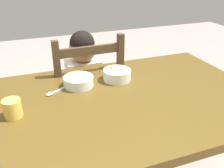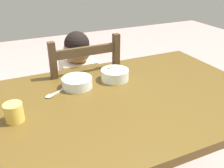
# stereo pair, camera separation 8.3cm
# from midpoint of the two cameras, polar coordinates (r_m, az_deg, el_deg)

# --- Properties ---
(dining_table) EXTENTS (1.37, 0.89, 0.77)m
(dining_table) POSITION_cam_midpoint_polar(r_m,az_deg,el_deg) (1.26, 0.36, -7.27)
(dining_table) COLOR brown
(dining_table) RESTS_ON ground
(dining_chair) EXTENTS (0.43, 0.43, 0.98)m
(dining_chair) POSITION_cam_midpoint_polar(r_m,az_deg,el_deg) (1.74, -8.20, -4.79)
(dining_chair) COLOR #47341F
(dining_chair) RESTS_ON ground
(child_figure) EXTENTS (0.32, 0.31, 0.97)m
(child_figure) POSITION_cam_midpoint_polar(r_m,az_deg,el_deg) (1.66, -8.53, 0.28)
(child_figure) COLOR beige
(child_figure) RESTS_ON ground
(bowl_of_peas) EXTENTS (0.15, 0.15, 0.05)m
(bowl_of_peas) POSITION_cam_midpoint_polar(r_m,az_deg,el_deg) (1.31, -9.68, 0.39)
(bowl_of_peas) COLOR white
(bowl_of_peas) RESTS_ON dining_table
(bowl_of_carrots) EXTENTS (0.15, 0.15, 0.06)m
(bowl_of_carrots) POSITION_cam_midpoint_polar(r_m,az_deg,el_deg) (1.37, -1.10, 2.16)
(bowl_of_carrots) COLOR white
(bowl_of_carrots) RESTS_ON dining_table
(spoon) EXTENTS (0.13, 0.09, 0.01)m
(spoon) POSITION_cam_midpoint_polar(r_m,az_deg,el_deg) (1.27, -15.10, -2.34)
(spoon) COLOR silver
(spoon) RESTS_ON dining_table
(drinking_cup) EXTENTS (0.08, 0.08, 0.08)m
(drinking_cup) POSITION_cam_midpoint_polar(r_m,az_deg,el_deg) (1.11, -23.28, -5.95)
(drinking_cup) COLOR #F2C951
(drinking_cup) RESTS_ON dining_table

